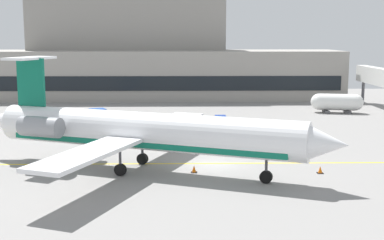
{
  "coord_description": "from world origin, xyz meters",
  "views": [
    {
      "loc": [
        -2.51,
        -41.34,
        10.35
      ],
      "look_at": [
        -1.56,
        4.08,
        3.0
      ],
      "focal_mm": 49.41,
      "sensor_mm": 36.0,
      "label": 1
    }
  ],
  "objects_px": {
    "pushback_tractor": "(96,117)",
    "fuel_tank": "(337,102)",
    "regional_jet": "(140,131)",
    "baggage_tug": "(216,125)"
  },
  "relations": [
    {
      "from": "baggage_tug",
      "to": "fuel_tank",
      "type": "xyz_separation_m",
      "value": [
        17.19,
        14.4,
        0.58
      ]
    },
    {
      "from": "regional_jet",
      "to": "fuel_tank",
      "type": "xyz_separation_m",
      "value": [
        24.06,
        30.08,
        -1.67
      ]
    },
    {
      "from": "pushback_tractor",
      "to": "fuel_tank",
      "type": "distance_m",
      "value": 32.04
    },
    {
      "from": "regional_jet",
      "to": "baggage_tug",
      "type": "relative_size",
      "value": 10.16
    },
    {
      "from": "pushback_tractor",
      "to": "fuel_tank",
      "type": "bearing_deg",
      "value": 16.36
    },
    {
      "from": "baggage_tug",
      "to": "fuel_tank",
      "type": "height_order",
      "value": "fuel_tank"
    },
    {
      "from": "regional_jet",
      "to": "pushback_tractor",
      "type": "distance_m",
      "value": 22.19
    },
    {
      "from": "pushback_tractor",
      "to": "fuel_tank",
      "type": "xyz_separation_m",
      "value": [
        30.74,
        9.02,
        0.51
      ]
    },
    {
      "from": "regional_jet",
      "to": "pushback_tractor",
      "type": "relative_size",
      "value": 6.52
    },
    {
      "from": "baggage_tug",
      "to": "pushback_tractor",
      "type": "height_order",
      "value": "pushback_tractor"
    }
  ]
}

